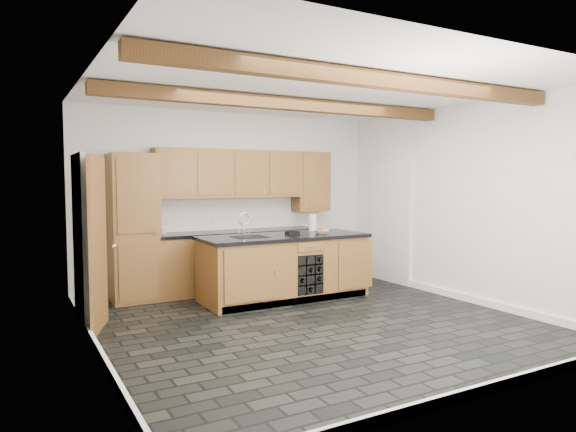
% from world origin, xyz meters
% --- Properties ---
extents(ground, '(5.00, 5.00, 0.00)m').
position_xyz_m(ground, '(0.00, 0.00, 0.00)').
color(ground, black).
rests_on(ground, ground).
extents(room_shell, '(5.01, 5.00, 5.00)m').
position_xyz_m(room_shell, '(-0.09, 0.53, 1.53)').
color(room_shell, white).
rests_on(room_shell, ground).
extents(back_cabinetry, '(3.65, 0.62, 2.20)m').
position_xyz_m(back_cabinetry, '(-0.38, 2.24, 0.98)').
color(back_cabinetry, olive).
rests_on(back_cabinetry, ground).
extents(island, '(2.48, 0.96, 0.93)m').
position_xyz_m(island, '(0.31, 1.28, 0.46)').
color(island, olive).
rests_on(island, ground).
extents(faucet, '(0.45, 0.40, 0.34)m').
position_xyz_m(faucet, '(-0.25, 1.33, 0.96)').
color(faucet, black).
rests_on(faucet, island).
extents(kitchen_scale, '(0.22, 0.14, 0.06)m').
position_xyz_m(kitchen_scale, '(0.45, 1.32, 0.96)').
color(kitchen_scale, black).
rests_on(kitchen_scale, island).
extents(fruit_bowl, '(0.31, 0.31, 0.06)m').
position_xyz_m(fruit_bowl, '(0.89, 1.21, 0.96)').
color(fruit_bowl, silver).
rests_on(fruit_bowl, island).
extents(fruit_cluster, '(0.16, 0.17, 0.07)m').
position_xyz_m(fruit_cluster, '(0.89, 1.21, 0.99)').
color(fruit_cluster, '#B44118').
rests_on(fruit_cluster, fruit_bowl).
extents(paper_towel, '(0.12, 0.12, 0.26)m').
position_xyz_m(paper_towel, '(0.99, 1.63, 1.06)').
color(paper_towel, white).
rests_on(paper_towel, island).
extents(mug, '(0.13, 0.13, 0.10)m').
position_xyz_m(mug, '(-1.22, 2.23, 0.98)').
color(mug, white).
rests_on(mug, back_cabinetry).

